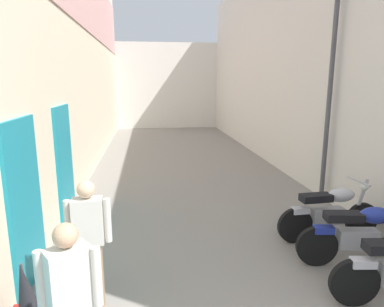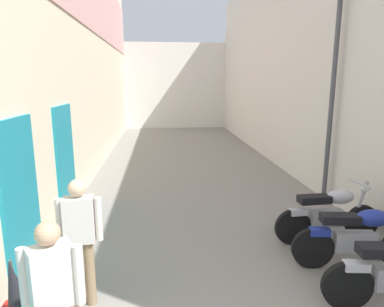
# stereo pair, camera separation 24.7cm
# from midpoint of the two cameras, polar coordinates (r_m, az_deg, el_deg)

# --- Properties ---
(ground_plane) EXTENTS (34.35, 34.35, 0.00)m
(ground_plane) POSITION_cam_midpoint_polar(r_m,az_deg,el_deg) (8.68, 1.77, -5.72)
(ground_plane) COLOR gray
(building_left) EXTENTS (0.45, 18.35, 7.20)m
(building_left) POSITION_cam_midpoint_polar(r_m,az_deg,el_deg) (10.37, -16.91, 16.98)
(building_left) COLOR beige
(building_left) RESTS_ON ground
(building_right) EXTENTS (0.45, 18.35, 6.61)m
(building_right) POSITION_cam_midpoint_polar(r_m,az_deg,el_deg) (10.99, 16.70, 15.02)
(building_right) COLOR beige
(building_right) RESTS_ON ground
(building_far_end) EXTENTS (8.58, 2.00, 4.70)m
(building_far_end) POSITION_cam_midpoint_polar(r_m,az_deg,el_deg) (20.40, -2.58, 11.24)
(building_far_end) COLOR silver
(building_far_end) RESTS_ON ground
(motorcycle_third) EXTENTS (1.84, 0.58, 1.04)m
(motorcycle_third) POSITION_cam_midpoint_polar(r_m,az_deg,el_deg) (5.55, 27.34, -12.20)
(motorcycle_third) COLOR black
(motorcycle_third) RESTS_ON ground
(motorcycle_fourth) EXTENTS (1.85, 0.58, 1.04)m
(motorcycle_fourth) POSITION_cam_midpoint_polar(r_m,az_deg,el_deg) (6.23, 23.06, -9.17)
(motorcycle_fourth) COLOR black
(motorcycle_fourth) RESTS_ON ground
(pedestrian_by_doorway) EXTENTS (0.52, 0.35, 1.57)m
(pedestrian_by_doorway) POSITION_cam_midpoint_polar(r_m,az_deg,el_deg) (3.22, -20.00, -21.39)
(pedestrian_by_doorway) COLOR #564C47
(pedestrian_by_doorway) RESTS_ON ground
(pedestrian_mid_alley) EXTENTS (0.52, 0.22, 1.57)m
(pedestrian_mid_alley) POSITION_cam_midpoint_polar(r_m,az_deg,el_deg) (4.23, -16.55, -12.73)
(pedestrian_mid_alley) COLOR #8C7251
(pedestrian_mid_alley) RESTS_ON ground
(umbrella_leaning) EXTENTS (0.20, 0.35, 0.97)m
(umbrella_leaning) POSITION_cam_midpoint_polar(r_m,az_deg,el_deg) (3.99, -25.99, -18.90)
(umbrella_leaning) COLOR #4C4C4C
(umbrella_leaning) RESTS_ON ground
(street_lamp) EXTENTS (0.79, 0.18, 4.51)m
(street_lamp) POSITION_cam_midpoint_polar(r_m,az_deg,el_deg) (7.71, 22.82, 11.11)
(street_lamp) COLOR #47474C
(street_lamp) RESTS_ON ground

